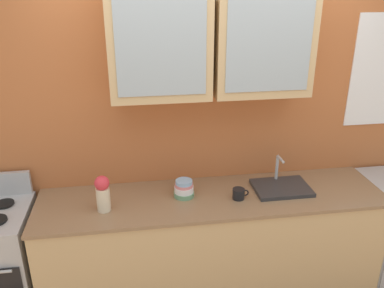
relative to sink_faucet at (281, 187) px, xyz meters
name	(u,v)px	position (x,y,z in m)	size (l,w,h in m)	color
back_wall_unit	(207,107)	(-0.54, 0.29, 0.58)	(4.33, 0.43, 2.63)	#B76638
counter	(212,245)	(-0.54, -0.03, -0.46)	(2.60, 0.64, 0.88)	tan
sink_faucet	(281,187)	(0.00, 0.00, 0.00)	(0.42, 0.31, 0.24)	#2D2D30
bowl_stack	(184,189)	(-0.76, 0.01, 0.04)	(0.15, 0.15, 0.13)	#669972
vase	(103,193)	(-1.34, -0.10, 0.12)	(0.10, 0.10, 0.27)	beige
cup_near_sink	(239,194)	(-0.36, -0.09, 0.02)	(0.12, 0.09, 0.08)	black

